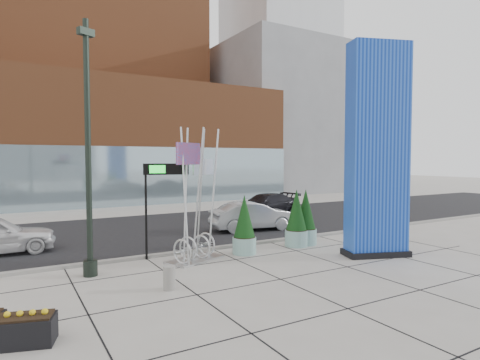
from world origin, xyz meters
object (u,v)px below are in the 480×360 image
lamp_post (89,173)px  concrete_bollard (169,278)px  overhead_street_sign (162,177)px  blue_pylon (377,154)px  public_art_sculpture (195,225)px  car_silver_mid (253,216)px

lamp_post → concrete_bollard: 4.52m
concrete_bollard → overhead_street_sign: bearing=73.7°
blue_pylon → overhead_street_sign: blue_pylon is taller
lamp_post → public_art_sculpture: bearing=2.7°
blue_pylon → car_silver_mid: blue_pylon is taller
blue_pylon → public_art_sculpture: blue_pylon is taller
concrete_bollard → car_silver_mid: car_silver_mid is taller
lamp_post → public_art_sculpture: size_ratio=1.64×
concrete_bollard → car_silver_mid: 10.57m
blue_pylon → lamp_post: (-10.62, 2.87, -0.66)m
public_art_sculpture → concrete_bollard: 3.72m
lamp_post → car_silver_mid: bearing=26.2°
lamp_post → concrete_bollard: (1.81, -2.71, -3.14)m
blue_pylon → car_silver_mid: 8.31m
public_art_sculpture → concrete_bollard: bearing=-149.0°
public_art_sculpture → overhead_street_sign: (-0.97, 1.05, 1.88)m
blue_pylon → public_art_sculpture: size_ratio=1.66×
overhead_street_sign → car_silver_mid: (6.45, 3.39, -2.46)m
car_silver_mid → overhead_street_sign: bearing=126.6°
blue_pylon → concrete_bollard: size_ratio=11.96×
car_silver_mid → public_art_sculpture: bearing=138.0°
public_art_sculpture → overhead_street_sign: size_ratio=1.38×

